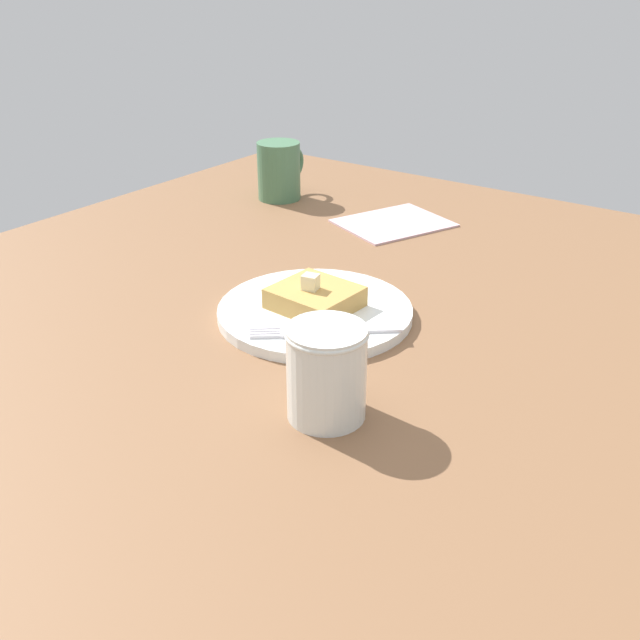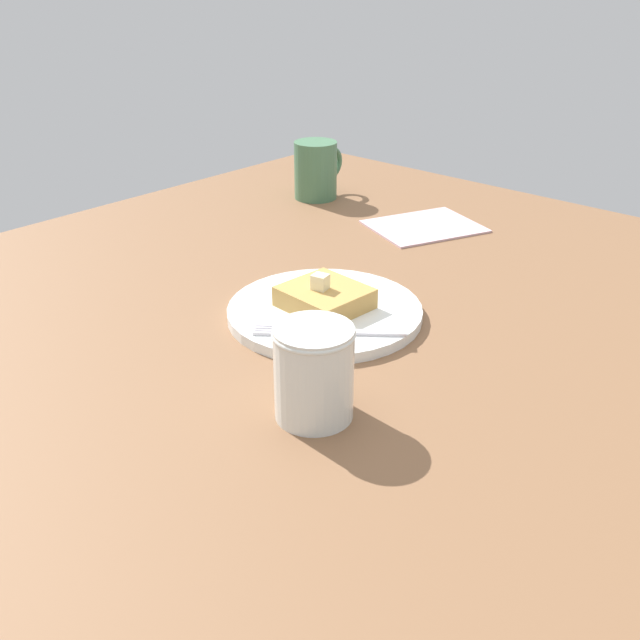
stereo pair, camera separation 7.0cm
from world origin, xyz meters
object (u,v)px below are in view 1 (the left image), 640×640
at_px(coffee_mug, 280,170).
at_px(napkin, 393,223).
at_px(syrup_jar, 326,377).
at_px(plate, 315,311).
at_px(fork, 316,332).

bearing_deg(coffee_mug, napkin, -90.68).
xyz_separation_m(syrup_jar, napkin, (0.48, 0.21, -0.04)).
relative_size(napkin, coffee_mug, 1.55).
distance_m(syrup_jar, napkin, 0.52).
height_order(plate, fork, fork).
bearing_deg(fork, syrup_jar, -140.23).
relative_size(fork, syrup_jar, 1.54).
height_order(fork, syrup_jar, syrup_jar).
distance_m(napkin, coffee_mug, 0.23).
bearing_deg(syrup_jar, fork, 39.77).
bearing_deg(plate, coffee_mug, 43.40).
bearing_deg(syrup_jar, coffee_mug, 42.02).
xyz_separation_m(napkin, coffee_mug, (0.00, 0.22, 0.05)).
bearing_deg(napkin, syrup_jar, -156.30).
distance_m(plate, coffee_mug, 0.45).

